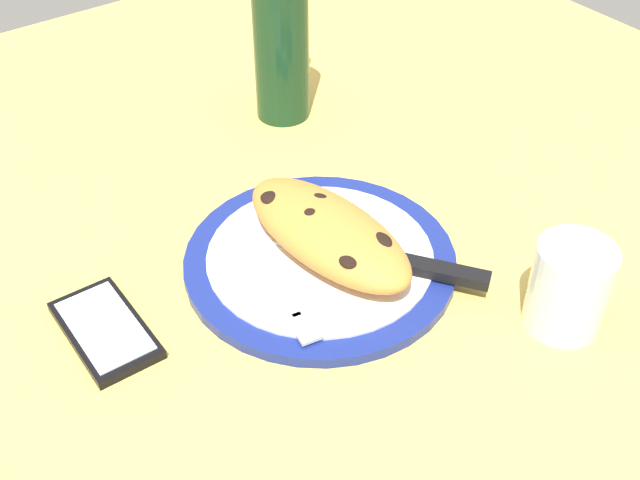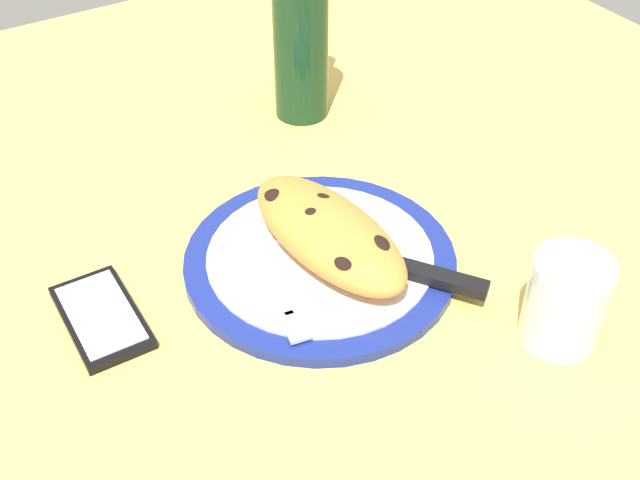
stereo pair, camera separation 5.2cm
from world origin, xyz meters
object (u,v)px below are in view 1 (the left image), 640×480
object	(u,v)px
calzone	(327,231)
wine_bottle	(281,35)
plate	(320,260)
fork	(283,296)
smartphone	(105,330)
water_glass	(568,292)
knife	(409,265)

from	to	relation	value
calzone	wine_bottle	size ratio (longest dim) A/B	0.79
plate	wine_bottle	bearing A→B (deg)	152.75
fork	smartphone	distance (cm)	17.74
calzone	wine_bottle	xyz separation A→B (cm)	(-27.84, 13.38, 7.54)
water_glass	calzone	bearing A→B (deg)	-147.73
smartphone	water_glass	distance (cm)	45.29
calzone	wine_bottle	world-z (taller)	wine_bottle
calzone	knife	bearing A→B (deg)	34.42
plate	calzone	world-z (taller)	calzone
wine_bottle	knife	bearing A→B (deg)	-13.19
calzone	wine_bottle	bearing A→B (deg)	154.33
plate	wine_bottle	xyz separation A→B (cm)	(-27.97, 14.41, 10.96)
plate	smartphone	distance (cm)	23.37
fork	plate	bearing A→B (deg)	114.19
fork	wine_bottle	xyz separation A→B (cm)	(-31.09, 21.34, 9.94)
smartphone	water_glass	bearing A→B (deg)	55.71
calzone	knife	world-z (taller)	calzone
plate	wine_bottle	distance (cm)	33.31
water_glass	wine_bottle	size ratio (longest dim) A/B	0.32
fork	water_glass	size ratio (longest dim) A/B	1.80
calzone	knife	xyz separation A→B (cm)	(7.45, 5.11, -2.10)
water_glass	wine_bottle	bearing A→B (deg)	179.95
knife	wine_bottle	bearing A→B (deg)	166.81
plate	wine_bottle	size ratio (longest dim) A/B	0.98
smartphone	knife	bearing A→B (deg)	67.97
smartphone	plate	bearing A→B (deg)	79.05
smartphone	wine_bottle	bearing A→B (deg)	122.21
calzone	smartphone	xyz separation A→B (cm)	(-4.31, -23.97, -3.59)
smartphone	wine_bottle	xyz separation A→B (cm)	(-23.53, 37.35, 11.13)
fork	knife	distance (cm)	13.73
water_glass	wine_bottle	world-z (taller)	wine_bottle
plate	smartphone	xyz separation A→B (cm)	(-4.44, -22.94, -0.18)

